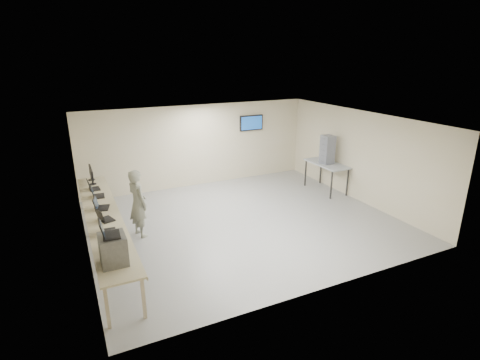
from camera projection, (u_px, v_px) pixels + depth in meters
name	position (u px, v px, depth m)	size (l,w,h in m)	color
room	(243.00, 172.00, 9.96)	(8.01, 7.01, 2.81)	#989898
workbench	(104.00, 217.00, 8.62)	(0.76, 6.00, 0.90)	#B9AF95
equipment_box	(113.00, 249.00, 6.51)	(0.44, 0.51, 0.53)	slate
laptop_on_box	(107.00, 232.00, 6.38)	(0.34, 0.41, 0.30)	black
laptop_0	(112.00, 245.00, 7.05)	(0.35, 0.40, 0.29)	black
laptop_1	(105.00, 230.00, 7.66)	(0.34, 0.41, 0.30)	black
laptop_2	(104.00, 217.00, 8.25)	(0.40, 0.43, 0.28)	black
laptop_3	(100.00, 206.00, 8.87)	(0.41, 0.45, 0.31)	black
laptop_4	(96.00, 194.00, 9.62)	(0.33, 0.40, 0.30)	black
laptop_5	(92.00, 187.00, 10.14)	(0.32, 0.38, 0.28)	black
monitor_near	(92.00, 176.00, 10.50)	(0.19, 0.42, 0.42)	black
monitor_far	(91.00, 171.00, 10.86)	(0.19, 0.44, 0.43)	black
soldier	(138.00, 203.00, 9.31)	(0.63, 0.42, 1.74)	#636A52
side_table	(327.00, 165.00, 12.43)	(0.75, 1.60, 0.96)	#9EA4A9
storage_bins	(327.00, 149.00, 12.25)	(0.36, 0.39, 0.94)	gray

